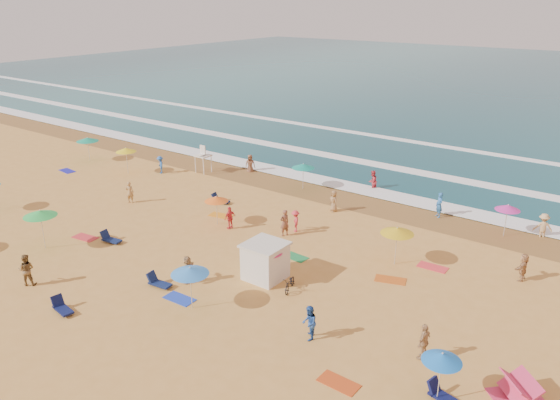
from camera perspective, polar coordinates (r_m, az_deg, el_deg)
The scene contains 12 objects.
ground at distance 34.19m, azimuth -5.34°, elevation -5.38°, with size 220.00×220.00×0.00m, color gold.
ocean at distance 109.81m, azimuth 25.52°, elevation 10.83°, with size 220.00×140.00×0.18m, color #0C4756.
wet_sand at distance 43.53m, azimuth 5.56°, elevation 0.46°, with size 220.00×220.00×0.00m, color olive.
surf_foam at distance 50.92m, azimuth 10.69°, elevation 3.31°, with size 200.00×18.70×0.05m.
cabana at distance 30.59m, azimuth -1.55°, elevation -6.48°, with size 2.00×2.00×2.00m, color silver.
cabana_roof at distance 30.12m, azimuth -1.57°, elevation -4.68°, with size 2.20×2.20×0.12m, color silver.
bicycle at distance 29.66m, azimuth 1.04°, elevation -8.70°, with size 0.54×1.56×0.82m, color black.
lifeguard_stand at distance 49.30m, azimuth -8.02°, elevation 4.05°, with size 1.20×1.20×2.10m, color white, non-canonical shape.
beach_umbrellas at distance 33.94m, azimuth -7.66°, elevation -1.83°, with size 51.25×26.39×0.81m.
loungers at distance 29.46m, azimuth -6.91°, elevation -9.61°, with size 38.95×16.94×0.34m.
towels at distance 35.22m, azimuth -10.54°, elevation -4.82°, with size 36.35×16.87×0.03m.
beachgoers at distance 36.45m, azimuth 0.88°, elevation -2.23°, with size 42.36×26.49×2.08m.
Camera 1 is at (20.63, -22.82, 14.92)m, focal length 35.00 mm.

